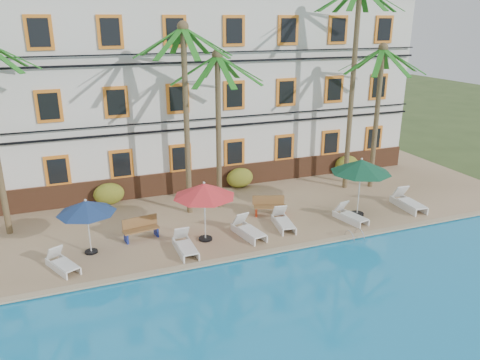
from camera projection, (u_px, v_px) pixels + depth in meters
name	position (u px, v px, depth m)	size (l,w,h in m)	color
ground	(259.00, 248.00, 19.38)	(100.00, 100.00, 0.00)	#384C23
pool_deck	(220.00, 204.00, 23.75)	(30.00, 12.00, 0.25)	tan
swimming_pool	(356.00, 353.00, 13.16)	(26.00, 12.00, 0.20)	#1986C1
pool_coping	(268.00, 252.00, 18.49)	(30.00, 0.35, 0.06)	tan
hotel_building	(191.00, 87.00, 26.44)	(25.40, 6.44, 10.22)	silver
palm_b	(185.00, 96.00, 20.60)	(4.36, 4.36, 8.70)	brown
palm_c	(218.00, 109.00, 21.47)	(4.36, 4.36, 7.50)	brown
palm_d	(354.00, 65.00, 23.54)	(4.36, 4.36, 10.58)	brown
palm_e	(378.00, 97.00, 24.24)	(4.36, 4.36, 7.64)	brown
shrub_left	(109.00, 194.00, 23.16)	(1.50, 0.90, 1.10)	#2D5A19
shrub_mid	(240.00, 178.00, 25.51)	(1.50, 0.90, 1.10)	#2D5A19
shrub_right	(347.00, 165.00, 27.81)	(1.50, 0.90, 1.10)	#2D5A19
umbrella_blue	(86.00, 207.00, 17.88)	(2.27, 2.27, 2.27)	black
umbrella_red	(204.00, 190.00, 18.88)	(2.58, 2.58, 2.58)	black
umbrella_green	(361.00, 166.00, 21.31)	(2.80, 2.80, 2.79)	black
lounger_a	(62.00, 263.00, 17.20)	(1.25, 1.76, 0.79)	silver
lounger_b	(185.00, 245.00, 18.49)	(0.67, 1.84, 0.87)	silver
lounger_c	(248.00, 230.00, 19.84)	(1.03, 1.98, 0.89)	silver
lounger_d	(283.00, 221.00, 20.71)	(0.90, 1.88, 0.85)	silver
lounger_e	(350.00, 215.00, 21.35)	(0.98, 1.83, 0.82)	silver
lounger_f	(408.00, 202.00, 22.79)	(0.83, 2.08, 0.97)	silver
bench_left	(140.00, 228.00, 19.57)	(1.56, 0.70, 0.93)	olive
bench_right	(270.00, 205.00, 21.94)	(1.57, 0.93, 0.93)	olive
pool_ladder	(354.00, 238.00, 19.75)	(0.54, 0.74, 0.74)	silver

